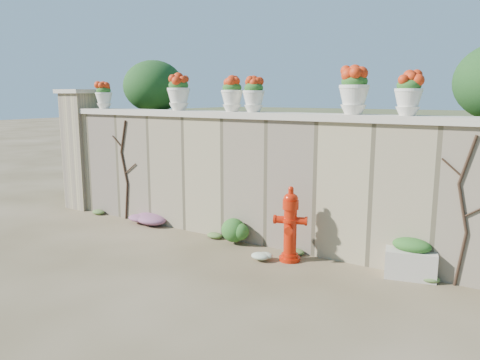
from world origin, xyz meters
The scene contains 19 objects.
ground centered at (0.00, 0.00, 0.00)m, with size 80.00×80.00×0.00m, color #4C3F26.
stone_wall centered at (0.00, 1.80, 1.00)m, with size 8.00×0.40×2.00m, color #988A65.
wall_cap centered at (0.00, 1.80, 2.05)m, with size 8.10×0.52×0.10m, color beige.
gate_pillar centered at (-4.15, 1.80, 1.26)m, with size 0.72×0.72×2.48m.
raised_fill centered at (0.00, 5.00, 1.00)m, with size 9.00×6.00×2.00m, color #384C23.
back_shrub_left centered at (-3.20, 3.00, 2.55)m, with size 1.30×1.30×1.10m, color #143814.
vine_left centered at (-2.67, 1.58, 0.99)m, with size 0.60×0.04×1.91m.
vine_right centered at (3.23, 1.58, 0.99)m, with size 0.60×0.04×1.91m.
fire_hydrant centered at (1.04, 1.24, 0.55)m, with size 0.47×0.34×1.09m.
planter_box centered at (2.66, 1.55, 0.25)m, with size 0.71×0.52×0.53m.
green_shrub centered at (-0.03, 1.46, 0.25)m, with size 0.54×0.48×0.51m, color #1E5119.
magenta_clump centered at (-2.11, 1.52, 0.12)m, with size 0.91×0.61×0.24m, color #B3239E.
white_flowers centered at (0.69, 1.03, 0.08)m, with size 0.45×0.36×0.16m, color white.
urn_pot_0 centered at (-3.41, 1.80, 2.35)m, with size 0.33×0.33×0.51m.
urn_pot_1 centered at (-1.47, 1.80, 2.41)m, with size 0.40×0.40×0.63m.
urn_pot_2 centered at (-0.34, 1.80, 2.38)m, with size 0.36×0.36×0.56m.
urn_pot_3 centered at (0.07, 1.80, 2.37)m, with size 0.35×0.35×0.54m.
urn_pot_4 centered at (1.70, 1.80, 2.42)m, with size 0.42×0.42×0.65m.
urn_pot_5 centered at (2.43, 1.80, 2.38)m, with size 0.36×0.36×0.56m.
Camera 1 is at (3.99, -4.56, 2.37)m, focal length 35.00 mm.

